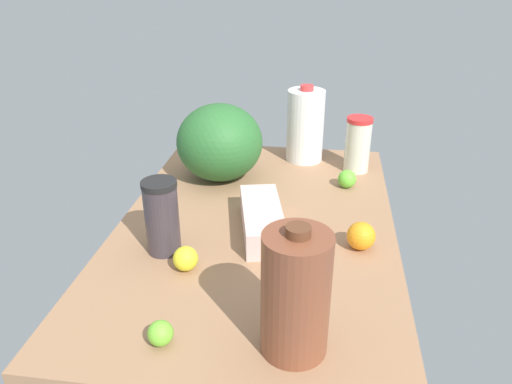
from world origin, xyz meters
TOP-DOWN VIEW (x-y plane):
  - countertop at (0.00, 0.00)cm, footprint 120.00×76.00cm
  - shaker_bottle at (-16.28, 21.07)cm, footprint 8.69×8.69cm
  - egg_carton at (-3.64, -2.18)cm, footprint 30.26×16.28cm
  - watermelon at (29.36, 16.08)cm, footprint 27.80×27.80cm
  - milk_jug at (49.20, -10.47)cm, footprint 12.99×12.99cm
  - tumbler_cup at (41.88, -28.70)cm, footprint 8.68×8.68cm
  - chocolate_milk_jug at (-45.78, -13.81)cm, footprint 12.78×12.78cm
  - orange_far_back at (-8.30, -28.06)cm, footprint 7.27×7.27cm
  - lemon_near_front at (-23.62, 13.50)cm, footprint 6.01×6.01cm
  - lime_loose at (-48.44, 11.69)cm, footprint 5.08×5.08cm
  - lime_beside_bowl at (27.66, -25.34)cm, footprint 5.80×5.80cm

SIDE VIEW (x-z plane):
  - countertop at x=0.00cm, z-range 0.00..3.00cm
  - lime_loose at x=-48.44cm, z-range 3.00..8.08cm
  - lime_beside_bowl at x=27.66cm, z-range 3.00..8.80cm
  - lemon_near_front at x=-23.62cm, z-range 3.00..9.01cm
  - orange_far_back at x=-8.30cm, z-range 3.00..10.27cm
  - egg_carton at x=-3.64cm, z-range 3.00..10.29cm
  - tumbler_cup at x=41.88cm, z-range 3.04..21.84cm
  - shaker_bottle at x=-16.28cm, z-range 3.04..22.34cm
  - watermelon at x=29.36cm, z-range 3.00..27.88cm
  - chocolate_milk_jug at x=-45.78cm, z-range 2.22..29.03cm
  - milk_jug at x=49.20cm, z-range 2.22..29.28cm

